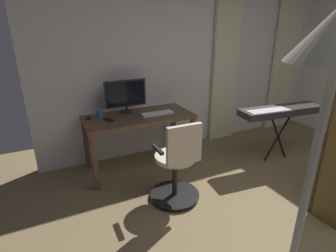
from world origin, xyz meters
TOP-DOWN VIEW (x-y plane):
  - back_room_partition at (0.00, -2.67)m, footprint 4.82×0.10m
  - curtain_left_panel at (-1.82, -2.56)m, footprint 0.54×0.06m
  - curtain_right_panel at (-0.51, -2.56)m, footprint 0.47×0.06m
  - desk at (1.12, -2.20)m, footprint 1.39×0.65m
  - office_chair at (1.02, -1.30)m, footprint 0.56×0.56m
  - computer_monitor at (1.22, -2.40)m, footprint 0.55×0.18m
  - computer_keyboard at (0.88, -2.13)m, footprint 0.42×0.13m
  - computer_mouse at (1.73, -2.35)m, footprint 0.06×0.10m
  - cell_phone_face_up at (1.52, -2.19)m, footprint 0.12×0.16m
  - mug_tea at (1.59, -2.35)m, footprint 0.13×0.08m
  - piano_keyboard at (-0.74, -1.55)m, footprint 1.29×0.46m
  - floor_lamp at (1.35, 0.36)m, footprint 0.32×0.32m

SIDE VIEW (x-z plane):
  - office_chair at x=1.02m, z-range -0.03..0.92m
  - desk at x=1.12m, z-range 0.27..1.02m
  - piano_keyboard at x=-0.74m, z-range 0.33..1.13m
  - cell_phone_face_up at x=1.52m, z-range 0.75..0.76m
  - computer_keyboard at x=0.88m, z-range 0.75..0.77m
  - computer_mouse at x=1.73m, z-range 0.75..0.79m
  - mug_tea at x=1.59m, z-range 0.75..0.85m
  - computer_monitor at x=1.22m, z-range 0.77..1.21m
  - curtain_left_panel at x=-1.82m, z-range 0.00..2.39m
  - curtain_right_panel at x=-0.51m, z-range 0.00..2.39m
  - back_room_partition at x=0.00m, z-range 0.00..2.76m
  - floor_lamp at x=1.35m, z-range 0.65..2.58m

